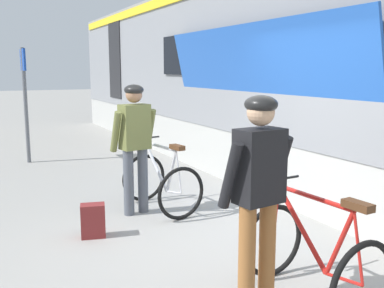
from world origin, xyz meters
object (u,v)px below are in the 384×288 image
cyclist_far_in_dark (259,184)px  bicycle_near_silver (162,182)px  bicycle_far_red (314,256)px  cyclist_near_in_olive (135,138)px  backpack_on_platform (93,221)px  train_car (330,69)px  platform_sign_post (24,86)px

cyclist_far_in_dark → bicycle_near_silver: bearing=84.0°
bicycle_near_silver → bicycle_far_red: size_ratio=1.04×
cyclist_near_in_olive → backpack_on_platform: (-0.75, -0.61, -0.85)m
bicycle_far_red → backpack_on_platform: bicycle_far_red is taller
cyclist_far_in_dark → backpack_on_platform: (-0.83, 2.14, -0.85)m
train_car → bicycle_far_red: (-2.92, -2.99, -1.56)m
train_car → cyclist_far_in_dark: size_ratio=11.91×
cyclist_far_in_dark → backpack_on_platform: cyclist_far_in_dark is taller
cyclist_near_in_olive → backpack_on_platform: bearing=-140.7°
platform_sign_post → backpack_on_platform: bearing=-88.0°
train_car → bicycle_near_silver: size_ratio=18.10×
train_car → bicycle_near_silver: train_car is taller
train_car → cyclist_far_in_dark: bearing=-140.0°
bicycle_near_silver → platform_sign_post: bearing=106.9°
train_car → platform_sign_post: 6.05m
bicycle_near_silver → cyclist_near_in_olive: bearing=177.8°
bicycle_far_red → cyclist_far_in_dark: bearing=164.9°
train_car → cyclist_near_in_olive: bearing=-178.3°
train_car → cyclist_near_in_olive: size_ratio=11.91×
cyclist_near_in_olive → backpack_on_platform: size_ratio=4.40×
train_car → bicycle_far_red: train_car is taller
cyclist_near_in_olive → cyclist_far_in_dark: bearing=-88.3°
bicycle_far_red → platform_sign_post: (-1.49, 7.12, 1.22)m
train_car → backpack_on_platform: 4.65m
cyclist_far_in_dark → backpack_on_platform: size_ratio=4.40×
cyclist_far_in_dark → bicycle_near_silver: (0.29, 2.74, -0.65)m
backpack_on_platform → platform_sign_post: size_ratio=0.17×
train_car → platform_sign_post: bearing=136.9°
bicycle_far_red → train_car: bearing=45.7°
cyclist_far_in_dark → platform_sign_post: platform_sign_post is taller
train_car → platform_sign_post: size_ratio=8.75×
train_car → cyclist_far_in_dark: (-3.41, -2.86, -0.91)m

